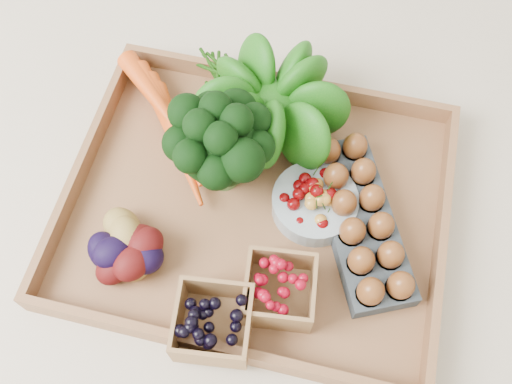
% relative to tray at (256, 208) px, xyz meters
% --- Properties ---
extents(ground, '(4.00, 4.00, 0.00)m').
position_rel_tray_xyz_m(ground, '(0.00, 0.00, -0.01)').
color(ground, beige).
rests_on(ground, ground).
extents(tray, '(0.55, 0.45, 0.01)m').
position_rel_tray_xyz_m(tray, '(0.00, 0.00, 0.00)').
color(tray, '#8D5F3B').
rests_on(tray, ground).
extents(carrots, '(0.23, 0.16, 0.05)m').
position_rel_tray_xyz_m(carrots, '(-0.17, 0.10, 0.03)').
color(carrots, '#DC4A11').
rests_on(carrots, tray).
extents(lettuce, '(0.15, 0.15, 0.15)m').
position_rel_tray_xyz_m(lettuce, '(-0.01, 0.14, 0.08)').
color(lettuce, '#0D4D0C').
rests_on(lettuce, tray).
extents(broccoli, '(0.16, 0.16, 0.12)m').
position_rel_tray_xyz_m(broccoli, '(-0.06, 0.04, 0.07)').
color(broccoli, black).
rests_on(broccoli, tray).
extents(cherry_bowl, '(0.13, 0.13, 0.03)m').
position_rel_tray_xyz_m(cherry_bowl, '(0.08, 0.02, 0.02)').
color(cherry_bowl, '#8C9EA5').
rests_on(cherry_bowl, tray).
extents(egg_carton, '(0.19, 0.28, 0.03)m').
position_rel_tray_xyz_m(egg_carton, '(0.15, 0.00, 0.02)').
color(egg_carton, '#394249').
rests_on(egg_carton, tray).
extents(potatoes, '(0.14, 0.14, 0.08)m').
position_rel_tray_xyz_m(potatoes, '(-0.15, -0.12, 0.05)').
color(potatoes, '#3C0909').
rests_on(potatoes, tray).
extents(punnet_blackberry, '(0.11, 0.11, 0.07)m').
position_rel_tray_xyz_m(punnet_blackberry, '(-0.01, -0.19, 0.04)').
color(punnet_blackberry, black).
rests_on(punnet_blackberry, tray).
extents(punnet_raspberry, '(0.10, 0.10, 0.06)m').
position_rel_tray_xyz_m(punnet_raspberry, '(0.06, -0.13, 0.04)').
color(punnet_raspberry, maroon).
rests_on(punnet_raspberry, tray).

